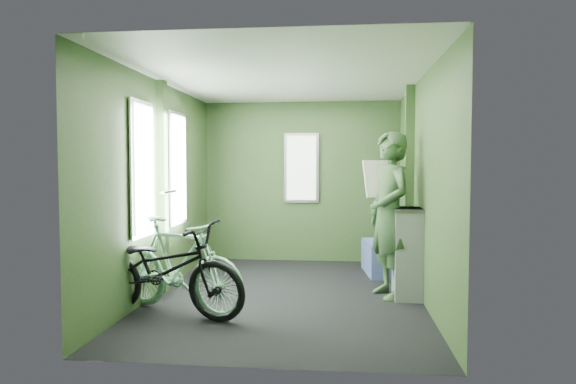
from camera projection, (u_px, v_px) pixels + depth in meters
name	position (u px, v px, depth m)	size (l,w,h in m)	color
room	(284.00, 161.00, 5.47)	(4.00, 4.02, 2.31)	black
bicycle_black	(164.00, 316.00, 4.73)	(0.58, 1.66, 0.87)	black
bicycle_mint	(178.00, 313.00, 4.83)	(0.43, 1.52, 0.91)	#91DCB0
passenger	(389.00, 215.00, 5.38)	(0.62, 0.77, 1.74)	#314F2B
waste_box	(407.00, 253.00, 5.33)	(0.28, 0.39, 0.95)	gray
bench_seat	(386.00, 254.00, 6.57)	(0.54, 0.86, 0.86)	navy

